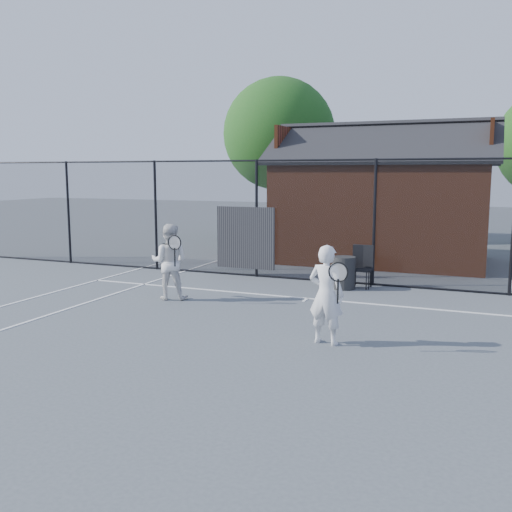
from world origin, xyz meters
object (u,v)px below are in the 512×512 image
at_px(chair_right, 361,267).
at_px(waste_bin, 344,273).
at_px(player_back, 169,262).
at_px(clubhouse, 383,208).
at_px(player_front, 326,295).
at_px(chair_left, 361,267).

distance_m(chair_right, waste_bin, 0.45).
bearing_deg(player_back, clubhouse, 65.73).
bearing_deg(waste_bin, player_front, -80.15).
relative_size(player_front, waste_bin, 2.09).
xyz_separation_m(chair_left, chair_right, (0.01, 0.00, 0.00)).
relative_size(clubhouse, player_front, 4.14).
bearing_deg(player_front, chair_left, 95.18).
bearing_deg(player_back, chair_left, 37.79).
height_order(player_front, player_back, player_back).
bearing_deg(waste_bin, chair_right, 38.44).
bearing_deg(chair_left, chair_right, 6.07).
bearing_deg(player_front, player_back, 154.61).
xyz_separation_m(player_back, chair_right, (3.52, 2.73, -0.32)).
bearing_deg(player_front, clubhouse, 94.56).
xyz_separation_m(chair_right, waste_bin, (-0.34, -0.27, -0.11)).
bearing_deg(chair_right, clubhouse, 88.36).
height_order(player_front, chair_right, player_front).
relative_size(clubhouse, chair_left, 6.74).
distance_m(player_back, chair_left, 4.46).
xyz_separation_m(clubhouse, chair_right, (0.31, -4.40, -1.12)).
bearing_deg(waste_bin, chair_left, 39.04).
height_order(player_back, chair_right, player_back).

